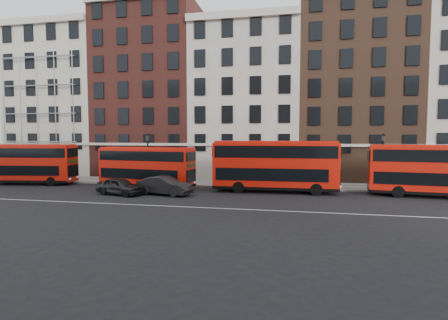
% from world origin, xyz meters
% --- Properties ---
extents(ground, '(120.00, 120.00, 0.00)m').
position_xyz_m(ground, '(0.00, 0.00, 0.00)').
color(ground, black).
rests_on(ground, ground).
extents(pavement, '(80.00, 5.00, 0.15)m').
position_xyz_m(pavement, '(0.00, 10.50, 0.07)').
color(pavement, gray).
rests_on(pavement, ground).
extents(kerb, '(80.00, 0.30, 0.16)m').
position_xyz_m(kerb, '(0.00, 8.00, 0.08)').
color(kerb, gray).
rests_on(kerb, ground).
extents(road_centre_line, '(70.00, 0.12, 0.01)m').
position_xyz_m(road_centre_line, '(0.00, -2.00, 0.01)').
color(road_centre_line, white).
rests_on(road_centre_line, ground).
extents(building_terrace, '(64.00, 11.95, 22.00)m').
position_xyz_m(building_terrace, '(-0.31, 17.88, 10.24)').
color(building_terrace, beige).
rests_on(building_terrace, ground).
extents(bus_a, '(10.47, 3.80, 4.30)m').
position_xyz_m(bus_a, '(-22.22, 6.06, 2.31)').
color(bus_a, red).
rests_on(bus_a, ground).
extents(bus_b, '(9.95, 3.62, 4.09)m').
position_xyz_m(bus_b, '(-8.49, 6.07, 2.19)').
color(bus_b, red).
rests_on(bus_b, ground).
extents(bus_c, '(11.37, 2.97, 4.75)m').
position_xyz_m(bus_c, '(4.17, 6.07, 2.55)').
color(bus_c, red).
rests_on(bus_c, ground).
extents(bus_d, '(10.81, 3.66, 4.45)m').
position_xyz_m(bus_d, '(17.68, 6.07, 2.39)').
color(bus_d, red).
rests_on(bus_d, ground).
extents(car_rear, '(4.79, 2.93, 1.52)m').
position_xyz_m(car_rear, '(-9.17, 1.92, 0.76)').
color(car_rear, '#232326').
rests_on(car_rear, ground).
extents(car_front, '(5.24, 2.82, 1.64)m').
position_xyz_m(car_front, '(-5.25, 2.66, 0.82)').
color(car_front, black).
rests_on(car_front, ground).
extents(lamp_post_left, '(0.44, 0.44, 5.33)m').
position_xyz_m(lamp_post_left, '(-9.54, 8.91, 3.08)').
color(lamp_post_left, black).
rests_on(lamp_post_left, pavement).
extents(lamp_post_right, '(0.44, 0.44, 5.33)m').
position_xyz_m(lamp_post_right, '(14.18, 9.10, 3.08)').
color(lamp_post_right, black).
rests_on(lamp_post_right, pavement).
extents(iron_railings, '(6.60, 0.06, 1.00)m').
position_xyz_m(iron_railings, '(0.00, 12.70, 0.65)').
color(iron_railings, black).
rests_on(iron_railings, pavement).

